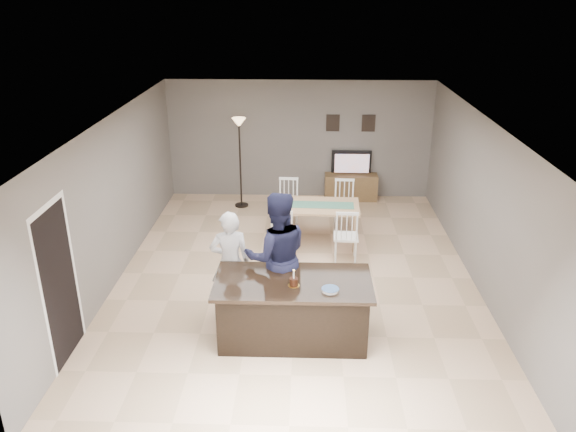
{
  "coord_description": "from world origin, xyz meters",
  "views": [
    {
      "loc": [
        0.15,
        -8.52,
        4.62
      ],
      "look_at": [
        -0.12,
        -0.3,
        1.23
      ],
      "focal_mm": 35.0,
      "sensor_mm": 36.0,
      "label": 1
    }
  ],
  "objects_px": {
    "kitchen_island": "(293,309)",
    "birthday_cake": "(294,282)",
    "plate_stack": "(330,290)",
    "floor_lamp": "(239,139)",
    "television": "(352,163)",
    "man": "(277,257)",
    "woman": "(230,263)",
    "tv_console": "(351,187)",
    "dining_table": "(315,211)"
  },
  "relations": [
    {
      "from": "television",
      "to": "woman",
      "type": "height_order",
      "value": "woman"
    },
    {
      "from": "kitchen_island",
      "to": "man",
      "type": "height_order",
      "value": "man"
    },
    {
      "from": "television",
      "to": "plate_stack",
      "type": "xyz_separation_m",
      "value": [
        -0.71,
        -5.9,
        0.06
      ]
    },
    {
      "from": "tv_console",
      "to": "floor_lamp",
      "type": "xyz_separation_m",
      "value": [
        -2.49,
        -0.51,
        1.26
      ]
    },
    {
      "from": "television",
      "to": "birthday_cake",
      "type": "bearing_deg",
      "value": 78.36
    },
    {
      "from": "birthday_cake",
      "to": "floor_lamp",
      "type": "distance_m",
      "value": 5.39
    },
    {
      "from": "woman",
      "to": "birthday_cake",
      "type": "relative_size",
      "value": 6.63
    },
    {
      "from": "plate_stack",
      "to": "woman",
      "type": "bearing_deg",
      "value": 147.06
    },
    {
      "from": "man",
      "to": "dining_table",
      "type": "distance_m",
      "value": 2.71
    },
    {
      "from": "dining_table",
      "to": "tv_console",
      "type": "bearing_deg",
      "value": 72.37
    },
    {
      "from": "floor_lamp",
      "to": "tv_console",
      "type": "bearing_deg",
      "value": 11.49
    },
    {
      "from": "television",
      "to": "man",
      "type": "height_order",
      "value": "man"
    },
    {
      "from": "tv_console",
      "to": "floor_lamp",
      "type": "relative_size",
      "value": 0.6
    },
    {
      "from": "television",
      "to": "dining_table",
      "type": "bearing_deg",
      "value": 70.83
    },
    {
      "from": "woman",
      "to": "tv_console",
      "type": "bearing_deg",
      "value": -123.85
    },
    {
      "from": "man",
      "to": "floor_lamp",
      "type": "xyz_separation_m",
      "value": [
        -1.04,
        4.51,
        0.57
      ]
    },
    {
      "from": "woman",
      "to": "man",
      "type": "distance_m",
      "value": 0.73
    },
    {
      "from": "plate_stack",
      "to": "dining_table",
      "type": "xyz_separation_m",
      "value": [
        -0.15,
        3.43,
        -0.28
      ]
    },
    {
      "from": "plate_stack",
      "to": "floor_lamp",
      "type": "xyz_separation_m",
      "value": [
        -1.78,
        5.32,
        0.64
      ]
    },
    {
      "from": "television",
      "to": "tv_console",
      "type": "bearing_deg",
      "value": 90.0
    },
    {
      "from": "kitchen_island",
      "to": "television",
      "type": "height_order",
      "value": "television"
    },
    {
      "from": "television",
      "to": "kitchen_island",
      "type": "bearing_deg",
      "value": 77.99
    },
    {
      "from": "television",
      "to": "man",
      "type": "bearing_deg",
      "value": 74.11
    },
    {
      "from": "woman",
      "to": "dining_table",
      "type": "distance_m",
      "value": 2.82
    },
    {
      "from": "birthday_cake",
      "to": "kitchen_island",
      "type": "bearing_deg",
      "value": 94.44
    },
    {
      "from": "tv_console",
      "to": "dining_table",
      "type": "height_order",
      "value": "dining_table"
    },
    {
      "from": "birthday_cake",
      "to": "plate_stack",
      "type": "height_order",
      "value": "birthday_cake"
    },
    {
      "from": "kitchen_island",
      "to": "birthday_cake",
      "type": "distance_m",
      "value": 0.52
    },
    {
      "from": "woman",
      "to": "birthday_cake",
      "type": "xyz_separation_m",
      "value": [
        0.96,
        -0.81,
        0.14
      ]
    },
    {
      "from": "plate_stack",
      "to": "dining_table",
      "type": "relative_size",
      "value": 0.12
    },
    {
      "from": "television",
      "to": "plate_stack",
      "type": "relative_size",
      "value": 3.93
    },
    {
      "from": "television",
      "to": "woman",
      "type": "xyz_separation_m",
      "value": [
        -2.15,
        -4.96,
        -0.05
      ]
    },
    {
      "from": "woman",
      "to": "floor_lamp",
      "type": "xyz_separation_m",
      "value": [
        -0.34,
        4.39,
        0.74
      ]
    },
    {
      "from": "kitchen_island",
      "to": "television",
      "type": "relative_size",
      "value": 2.35
    },
    {
      "from": "birthday_cake",
      "to": "plate_stack",
      "type": "xyz_separation_m",
      "value": [
        0.48,
        -0.13,
        -0.04
      ]
    },
    {
      "from": "kitchen_island",
      "to": "plate_stack",
      "type": "bearing_deg",
      "value": -27.81
    },
    {
      "from": "plate_stack",
      "to": "dining_table",
      "type": "distance_m",
      "value": 3.45
    },
    {
      "from": "kitchen_island",
      "to": "birthday_cake",
      "type": "bearing_deg",
      "value": -85.56
    },
    {
      "from": "floor_lamp",
      "to": "plate_stack",
      "type": "bearing_deg",
      "value": -71.5
    },
    {
      "from": "television",
      "to": "floor_lamp",
      "type": "height_order",
      "value": "floor_lamp"
    },
    {
      "from": "kitchen_island",
      "to": "tv_console",
      "type": "xyz_separation_m",
      "value": [
        1.2,
        5.57,
        -0.15
      ]
    },
    {
      "from": "tv_console",
      "to": "floor_lamp",
      "type": "distance_m",
      "value": 2.83
    },
    {
      "from": "birthday_cake",
      "to": "dining_table",
      "type": "xyz_separation_m",
      "value": [
        0.33,
        3.31,
        -0.32
      ]
    },
    {
      "from": "man",
      "to": "kitchen_island",
      "type": "bearing_deg",
      "value": 104.22
    },
    {
      "from": "woman",
      "to": "man",
      "type": "bearing_deg",
      "value": 159.74
    },
    {
      "from": "kitchen_island",
      "to": "floor_lamp",
      "type": "distance_m",
      "value": 5.34
    },
    {
      "from": "kitchen_island",
      "to": "birthday_cake",
      "type": "xyz_separation_m",
      "value": [
        0.01,
        -0.14,
        0.5
      ]
    },
    {
      "from": "television",
      "to": "dining_table",
      "type": "distance_m",
      "value": 2.62
    },
    {
      "from": "tv_console",
      "to": "television",
      "type": "bearing_deg",
      "value": 90.0
    },
    {
      "from": "kitchen_island",
      "to": "floor_lamp",
      "type": "bearing_deg",
      "value": 104.27
    }
  ]
}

